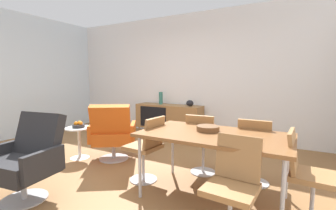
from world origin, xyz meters
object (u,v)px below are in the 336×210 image
dining_chair_back_left (202,141)px  side_table_round (79,139)px  dining_chair_near_window (147,146)px  dining_table (214,137)px  wooden_bowl_on_table (208,128)px  fruit_bowl (79,125)px  dining_chair_back_right (255,149)px  dining_chair_front_right (233,184)px  sideboard (169,117)px  armchair_black_shell (27,157)px  vase_sculptural_dark (161,98)px  dining_chair_far_end (306,173)px  vase_cobalt (190,103)px  lounge_chair_red (113,132)px  magazine_stack (40,140)px

dining_chair_back_left → side_table_round: dining_chair_back_left is taller
dining_chair_near_window → side_table_round: (-1.51, 0.19, -0.15)m
dining_table → dining_chair_back_left: size_ratio=1.87×
wooden_bowl_on_table → fruit_bowl: wooden_bowl_on_table is taller
dining_chair_near_window → fruit_bowl: dining_chair_near_window is taller
dining_table → dining_chair_near_window: 0.92m
dining_chair_back_right → dining_chair_front_right: same height
sideboard → fruit_bowl: (-0.54, -2.13, 0.12)m
dining_chair_back_right → dining_chair_near_window: same height
dining_table → armchair_black_shell: armchair_black_shell is taller
vase_sculptural_dark → dining_chair_back_left: (1.73, -1.76, -0.40)m
dining_chair_far_end → dining_chair_back_right: bearing=134.1°
vase_cobalt → dining_chair_back_right: dining_chair_back_right is taller
dining_table → armchair_black_shell: size_ratio=1.69×
wooden_bowl_on_table → dining_chair_back_left: dining_chair_back_left is taller
dining_chair_back_left → lounge_chair_red: 1.49m
wooden_bowl_on_table → dining_chair_back_right: 0.72m
dining_chair_back_left → armchair_black_shell: size_ratio=0.90×
lounge_chair_red → side_table_round: size_ratio=1.82×
sideboard → dining_chair_far_end: dining_chair_far_end is taller
fruit_bowl → sideboard: bearing=75.7°
wooden_bowl_on_table → side_table_round: 2.35m
dining_chair_near_window → lounge_chair_red: lounge_chair_red is taller
sideboard → lounge_chair_red: 1.94m
armchair_black_shell → dining_chair_back_right: bearing=35.8°
vase_sculptural_dark → wooden_bowl_on_table: 2.98m
vase_cobalt → dining_chair_back_left: bearing=-61.0°
dining_chair_front_right → lounge_chair_red: 2.36m
vase_sculptural_dark → sideboard: bearing=-0.5°
dining_table → magazine_stack: bearing=173.6°
dining_chair_back_right → lounge_chair_red: size_ratio=0.90×
dining_chair_far_end → lounge_chair_red: 2.73m
vase_sculptural_dark → dining_chair_far_end: size_ratio=0.34×
dining_chair_far_end → fruit_bowl: size_ratio=4.28×
vase_sculptural_dark → dining_chair_back_left: size_ratio=0.34×
lounge_chair_red → fruit_bowl: lounge_chair_red is taller
lounge_chair_red → dining_chair_back_right: bearing=5.0°
vase_sculptural_dark → dining_chair_near_window: (1.18, -2.32, -0.40)m
dining_chair_front_right → side_table_round: size_ratio=1.65×
vase_cobalt → wooden_bowl_on_table: 2.55m
dining_chair_back_left → magazine_stack: dining_chair_back_left is taller
wooden_bowl_on_table → side_table_round: bearing=177.3°
dining_chair_back_right → side_table_round: 2.78m
vase_cobalt → dining_chair_far_end: (2.21, -2.31, -0.32)m
dining_chair_far_end → wooden_bowl_on_table: bearing=175.6°
armchair_black_shell → side_table_round: bearing=116.2°
dining_chair_back_right → dining_chair_near_window: 1.36m
sideboard → dining_chair_far_end: (2.75, -2.31, 0.03)m
vase_sculptural_dark → armchair_black_shell: bearing=-85.5°
side_table_round → dining_chair_back_right: bearing=7.7°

